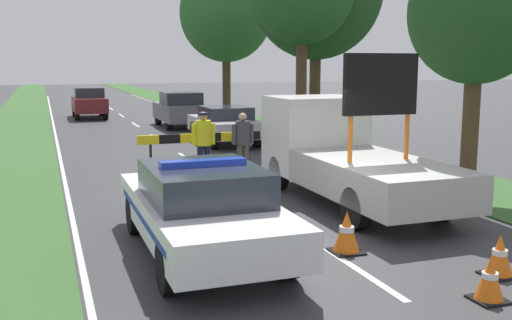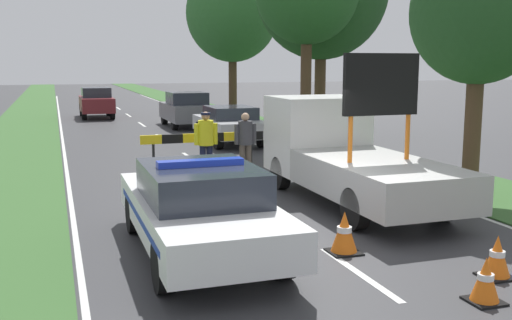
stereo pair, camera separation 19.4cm
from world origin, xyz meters
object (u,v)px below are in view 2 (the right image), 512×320
at_px(police_car, 199,207).
at_px(work_truck, 343,153).
at_px(traffic_cone_behind_barrier, 485,280).
at_px(queued_car_wagon_maroon, 96,102).
at_px(road_barrier, 203,140).
at_px(police_officer, 206,139).
at_px(pedestrian_civilian, 245,139).
at_px(queued_car_sedan_silver, 230,124).
at_px(traffic_cone_near_truck, 302,153).
at_px(traffic_cone_centre_front, 344,232).
at_px(roadside_tree_near_left, 232,13).
at_px(queued_car_suv_grey, 187,109).
at_px(traffic_cone_near_police, 497,257).
at_px(roadside_tree_near_right, 479,14).

height_order(police_car, work_truck, work_truck).
height_order(traffic_cone_behind_barrier, queued_car_wagon_maroon, queued_car_wagon_maroon).
bearing_deg(road_barrier, police_officer, -91.18).
height_order(pedestrian_civilian, queued_car_wagon_maroon, pedestrian_civilian).
bearing_deg(work_truck, queued_car_sedan_silver, -89.61).
height_order(police_car, traffic_cone_near_truck, police_car).
height_order(traffic_cone_centre_front, roadside_tree_near_left, roadside_tree_near_left).
bearing_deg(traffic_cone_behind_barrier, police_officer, 98.20).
height_order(police_officer, queued_car_suv_grey, police_officer).
height_order(police_car, police_officer, police_officer).
bearing_deg(queued_car_wagon_maroon, queued_car_suv_grey, 121.14).
xyz_separation_m(work_truck, traffic_cone_near_police, (-0.20, -5.18, -0.73)).
bearing_deg(queued_car_wagon_maroon, pedestrian_civilian, 97.70).
height_order(police_car, road_barrier, police_car).
distance_m(traffic_cone_centre_front, roadside_tree_near_right, 6.37).
bearing_deg(queued_car_suv_grey, police_car, 78.50).
bearing_deg(traffic_cone_near_police, traffic_cone_centre_front, 132.32).
distance_m(road_barrier, roadside_tree_near_left, 15.25).
xyz_separation_m(pedestrian_civilian, traffic_cone_behind_barrier, (0.26, -9.21, -0.70)).
bearing_deg(queued_car_wagon_maroon, queued_car_sedan_silver, 107.48).
distance_m(traffic_cone_near_truck, roadside_tree_near_left, 14.28).
height_order(police_car, traffic_cone_near_police, police_car).
distance_m(road_barrier, traffic_cone_centre_front, 7.53).
xyz_separation_m(police_car, pedestrian_civilian, (2.70, 6.10, 0.24)).
bearing_deg(police_officer, road_barrier, -82.05).
distance_m(traffic_cone_near_police, roadside_tree_near_left, 23.65).
height_order(traffic_cone_centre_front, roadside_tree_near_right, roadside_tree_near_right).
relative_size(queued_car_suv_grey, roadside_tree_near_right, 0.76).
bearing_deg(road_barrier, work_truck, -54.83).
distance_m(police_car, queued_car_sedan_silver, 13.18).
height_order(police_officer, traffic_cone_near_truck, police_officer).
height_order(police_car, queued_car_suv_grey, queued_car_suv_grey).
distance_m(police_car, police_officer, 6.35).
bearing_deg(traffic_cone_near_police, traffic_cone_behind_barrier, -138.00).
distance_m(queued_car_sedan_silver, queued_car_suv_grey, 6.49).
relative_size(traffic_cone_near_truck, queued_car_suv_grey, 0.16).
relative_size(police_car, traffic_cone_behind_barrier, 8.36).
distance_m(traffic_cone_near_truck, queued_car_sedan_silver, 5.32).
xyz_separation_m(road_barrier, traffic_cone_near_truck, (3.14, 0.51, -0.59)).
xyz_separation_m(road_barrier, roadside_tree_near_right, (4.93, -4.85, 3.11)).
distance_m(traffic_cone_centre_front, traffic_cone_behind_barrier, 2.50).
height_order(pedestrian_civilian, roadside_tree_near_left, roadside_tree_near_left).
bearing_deg(roadside_tree_near_left, queued_car_wagon_maroon, 143.84).
height_order(police_officer, traffic_cone_near_police, police_officer).
bearing_deg(traffic_cone_behind_barrier, queued_car_suv_grey, 87.65).
relative_size(pedestrian_civilian, queued_car_sedan_silver, 0.39).
bearing_deg(queued_car_suv_grey, traffic_cone_near_truck, 94.79).
xyz_separation_m(pedestrian_civilian, traffic_cone_near_truck, (2.15, 1.16, -0.66)).
distance_m(police_car, queued_car_wagon_maroon, 25.21).
distance_m(traffic_cone_near_truck, traffic_cone_behind_barrier, 10.55).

